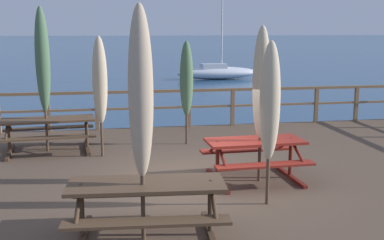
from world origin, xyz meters
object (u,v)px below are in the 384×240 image
patio_umbrella_short_mid (261,84)px  patio_umbrella_tall_mid_left (100,81)px  picnic_table_mid_centre (147,197)px  picnic_table_back_right (48,127)px  sailboat_distant (217,72)px  patio_umbrella_short_front (141,94)px  picnic_table_front_right (255,151)px  patio_umbrella_tall_front (43,60)px  patio_umbrella_tall_back_right (186,79)px  patio_umbrella_short_back (270,102)px

patio_umbrella_short_mid → patio_umbrella_tall_mid_left: patio_umbrella_short_mid is taller
picnic_table_mid_centre → picnic_table_back_right: same height
sailboat_distant → patio_umbrella_short_front: bearing=-104.9°
picnic_table_back_right → patio_umbrella_short_front: (1.78, -5.08, 1.40)m
patio_umbrella_short_mid → sailboat_distant: sailboat_distant is taller
patio_umbrella_short_front → patio_umbrella_tall_mid_left: size_ratio=1.17×
picnic_table_front_right → patio_umbrella_short_mid: size_ratio=0.64×
picnic_table_front_right → sailboat_distant: size_ratio=0.24×
picnic_table_back_right → patio_umbrella_short_mid: (4.08, -2.92, 1.24)m
patio_umbrella_tall_front → patio_umbrella_short_front: bearing=-70.5°
picnic_table_back_right → sailboat_distant: (9.25, 22.93, -0.83)m
picnic_table_mid_centre → sailboat_distant: size_ratio=0.28×
sailboat_distant → picnic_table_back_right: bearing=-112.0°
picnic_table_mid_centre → patio_umbrella_tall_back_right: patio_umbrella_tall_back_right is taller
patio_umbrella_tall_front → patio_umbrella_tall_mid_left: size_ratio=1.24×
patio_umbrella_tall_front → patio_umbrella_short_back: patio_umbrella_tall_front is taller
patio_umbrella_tall_mid_left → sailboat_distant: size_ratio=0.34×
picnic_table_mid_centre → patio_umbrella_tall_back_right: (1.40, 5.21, 1.03)m
picnic_table_mid_centre → patio_umbrella_short_mid: bearing=43.2°
picnic_table_front_right → patio_umbrella_tall_back_right: bearing=104.2°
picnic_table_front_right → patio_umbrella_tall_front: 5.21m
patio_umbrella_short_front → patio_umbrella_short_mid: 3.16m
picnic_table_mid_centre → patio_umbrella_tall_front: patio_umbrella_tall_front is taller
picnic_table_mid_centre → patio_umbrella_tall_mid_left: (-0.63, 4.39, 1.11)m
patio_umbrella_short_front → patio_umbrella_short_back: 2.29m
picnic_table_front_right → patio_umbrella_short_front: size_ratio=0.59×
picnic_table_mid_centre → patio_umbrella_short_front: bearing=-134.4°
patio_umbrella_short_mid → patio_umbrella_tall_front: size_ratio=0.87×
picnic_table_back_right → patio_umbrella_tall_mid_left: (1.21, -0.64, 1.11)m
patio_umbrella_short_mid → patio_umbrella_short_front: bearing=-136.7°
patio_umbrella_short_back → sailboat_distant: 27.64m
picnic_table_mid_centre → patio_umbrella_short_front: (-0.05, -0.05, 1.40)m
patio_umbrella_tall_back_right → patio_umbrella_short_mid: bearing=-74.7°
picnic_table_mid_centre → picnic_table_front_right: size_ratio=1.20×
picnic_table_front_right → patio_umbrella_tall_back_right: 3.31m
picnic_table_front_right → patio_umbrella_tall_back_right: (-0.77, 3.05, 1.04)m
picnic_table_mid_centre → patio_umbrella_tall_back_right: 5.49m
picnic_table_front_right → patio_umbrella_short_back: 1.67m
picnic_table_back_right → patio_umbrella_short_front: patio_umbrella_short_front is taller
patio_umbrella_tall_front → picnic_table_mid_centre: bearing=-69.7°
patio_umbrella_tall_back_right → patio_umbrella_tall_front: bearing=-177.6°
picnic_table_mid_centre → picnic_table_back_right: size_ratio=1.00×
patio_umbrella_short_front → patio_umbrella_tall_mid_left: (-0.57, 4.44, -0.28)m
patio_umbrella_short_front → picnic_table_mid_centre: bearing=45.6°
picnic_table_mid_centre → patio_umbrella_short_back: (2.00, 0.92, 1.09)m
sailboat_distant → patio_umbrella_tall_front: bearing=-112.1°
picnic_table_mid_centre → patio_umbrella_tall_back_right: size_ratio=0.87×
patio_umbrella_short_front → patio_umbrella_tall_front: patio_umbrella_tall_front is taller
patio_umbrella_short_mid → patio_umbrella_tall_mid_left: size_ratio=1.08×
patio_umbrella_short_mid → patio_umbrella_tall_mid_left: (-2.87, 2.28, -0.13)m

